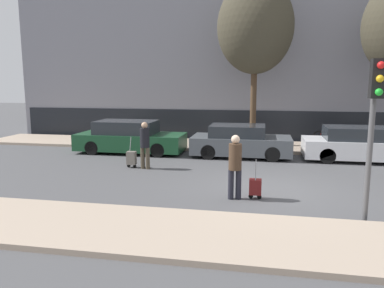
# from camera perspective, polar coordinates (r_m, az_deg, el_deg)

# --- Properties ---
(ground_plane) EXTENTS (80.00, 80.00, 0.00)m
(ground_plane) POSITION_cam_1_polar(r_m,az_deg,el_deg) (11.15, 11.45, -6.71)
(ground_plane) COLOR #4C4C4F
(sidewalk_near) EXTENTS (28.00, 2.50, 0.12)m
(sidewalk_near) POSITION_cam_1_polar(r_m,az_deg,el_deg) (7.59, 11.73, -14.06)
(sidewalk_near) COLOR tan
(sidewalk_near) RESTS_ON ground_plane
(sidewalk_far) EXTENTS (28.00, 3.00, 0.12)m
(sidewalk_far) POSITION_cam_1_polar(r_m,az_deg,el_deg) (17.97, 11.25, -0.40)
(sidewalk_far) COLOR tan
(sidewalk_far) RESTS_ON ground_plane
(building_facade) EXTENTS (28.00, 3.42, 11.99)m
(building_facade) POSITION_cam_1_polar(r_m,az_deg,el_deg) (21.80, 11.70, 16.90)
(building_facade) COLOR slate
(building_facade) RESTS_ON ground_plane
(parked_car_0) EXTENTS (4.68, 1.83, 1.40)m
(parked_car_0) POSITION_cam_1_polar(r_m,az_deg,el_deg) (16.62, -9.47, 0.95)
(parked_car_0) COLOR #194728
(parked_car_0) RESTS_ON ground_plane
(parked_car_1) EXTENTS (4.06, 1.89, 1.32)m
(parked_car_1) POSITION_cam_1_polar(r_m,az_deg,el_deg) (15.63, 7.37, 0.35)
(parked_car_1) COLOR #4C5156
(parked_car_1) RESTS_ON ground_plane
(parked_car_2) EXTENTS (4.35, 1.82, 1.34)m
(parked_car_2) POSITION_cam_1_polar(r_m,az_deg,el_deg) (16.06, 24.16, -0.12)
(parked_car_2) COLOR silver
(parked_car_2) RESTS_ON ground_plane
(pedestrian_left) EXTENTS (0.35, 0.34, 1.68)m
(pedestrian_left) POSITION_cam_1_polar(r_m,az_deg,el_deg) (13.34, -7.20, 0.23)
(pedestrian_left) COLOR #4C4233
(pedestrian_left) RESTS_ON ground_plane
(trolley_left) EXTENTS (0.34, 0.29, 1.13)m
(trolley_left) POSITION_cam_1_polar(r_m,az_deg,el_deg) (13.70, -9.21, -2.12)
(trolley_left) COLOR slate
(trolley_left) RESTS_ON ground_plane
(pedestrian_right) EXTENTS (0.35, 0.34, 1.71)m
(pedestrian_right) POSITION_cam_1_polar(r_m,az_deg,el_deg) (9.84, 6.58, -2.90)
(pedestrian_right) COLOR #23232D
(pedestrian_right) RESTS_ON ground_plane
(trolley_right) EXTENTS (0.34, 0.29, 1.07)m
(trolley_right) POSITION_cam_1_polar(r_m,az_deg,el_deg) (10.09, 9.62, -6.47)
(trolley_right) COLOR maroon
(trolley_right) RESTS_ON ground_plane
(traffic_light) EXTENTS (0.28, 0.47, 3.53)m
(traffic_light) POSITION_cam_1_polar(r_m,az_deg,el_deg) (8.68, 26.05, 4.92)
(traffic_light) COLOR #515154
(traffic_light) RESTS_ON ground_plane
(parked_bicycle) EXTENTS (1.77, 0.06, 0.96)m
(parked_bicycle) POSITION_cam_1_polar(r_m,az_deg,el_deg) (18.47, 20.43, 0.80)
(parked_bicycle) COLOR black
(parked_bicycle) RESTS_ON sidewalk_far
(bare_tree_near_crossing) EXTENTS (3.45, 3.45, 7.53)m
(bare_tree_near_crossing) POSITION_cam_1_polar(r_m,az_deg,el_deg) (17.93, 9.62, 17.14)
(bare_tree_near_crossing) COLOR #4C3826
(bare_tree_near_crossing) RESTS_ON sidewalk_far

